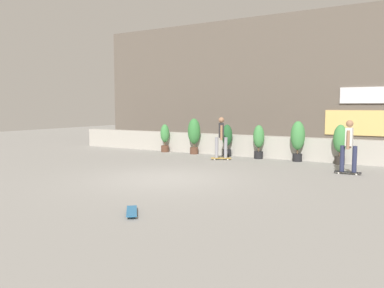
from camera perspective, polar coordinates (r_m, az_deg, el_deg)
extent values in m
plane|color=gray|center=(11.45, -3.84, -5.11)|extent=(48.00, 48.00, 0.00)
cube|color=#B2ADA3|center=(16.63, 7.93, -0.25)|extent=(18.00, 0.40, 0.90)
cube|color=#60564C|center=(20.33, 12.45, 8.62)|extent=(20.00, 2.00, 6.50)
cube|color=white|center=(18.32, 25.32, 6.54)|extent=(2.80, 0.08, 0.70)
cube|color=#F2CC72|center=(18.34, 25.16, 2.79)|extent=(4.00, 0.06, 1.10)
cylinder|color=brown|center=(18.13, -4.00, -0.69)|extent=(0.36, 0.36, 0.30)
cylinder|color=brown|center=(18.10, -4.01, 0.02)|extent=(0.06, 0.06, 0.15)
ellipsoid|color=#428C47|center=(18.06, -4.02, 1.58)|extent=(0.41, 0.41, 0.84)
cylinder|color=brown|center=(17.28, 0.30, -0.98)|extent=(0.36, 0.36, 0.30)
cylinder|color=brown|center=(17.26, 0.30, -0.24)|extent=(0.06, 0.06, 0.15)
ellipsoid|color=#387F3D|center=(17.21, 0.30, 1.89)|extent=(0.56, 0.56, 1.14)
cylinder|color=black|center=(16.53, 5.16, -1.30)|extent=(0.36, 0.36, 0.30)
cylinder|color=brown|center=(16.50, 5.17, -0.53)|extent=(0.06, 0.06, 0.15)
ellipsoid|color=#235B2D|center=(16.46, 5.18, 1.30)|extent=(0.44, 0.44, 0.91)
cylinder|color=black|center=(15.98, 9.76, -1.60)|extent=(0.36, 0.36, 0.30)
cylinder|color=brown|center=(15.95, 9.77, -0.80)|extent=(0.06, 0.06, 0.15)
ellipsoid|color=#428C47|center=(15.90, 9.80, 1.12)|extent=(0.45, 0.45, 0.92)
cylinder|color=black|center=(15.49, 15.24, -1.94)|extent=(0.36, 0.36, 0.30)
cylinder|color=brown|center=(15.46, 15.26, -1.11)|extent=(0.06, 0.06, 0.15)
ellipsoid|color=#428C47|center=(15.40, 15.32, 1.21)|extent=(0.54, 0.54, 1.11)
cylinder|color=#2D2823|center=(15.16, 20.90, -2.27)|extent=(0.36, 0.36, 0.30)
cylinder|color=brown|center=(15.13, 20.93, -1.43)|extent=(0.06, 0.06, 0.15)
ellipsoid|color=#428C47|center=(15.07, 21.01, 0.76)|extent=(0.49, 0.49, 1.01)
cube|color=#BF8C26|center=(15.47, 4.30, -2.08)|extent=(0.80, 0.55, 0.02)
cylinder|color=silver|center=(15.56, 5.25, -2.18)|extent=(0.06, 0.05, 0.06)
cylinder|color=silver|center=(15.40, 5.28, -2.26)|extent=(0.06, 0.05, 0.06)
cylinder|color=silver|center=(15.55, 3.33, -2.18)|extent=(0.06, 0.05, 0.06)
cylinder|color=silver|center=(15.39, 3.34, -2.26)|extent=(0.06, 0.05, 0.06)
cylinder|color=gray|center=(15.42, 4.98, -0.54)|extent=(0.14, 0.14, 0.82)
cylinder|color=gray|center=(15.41, 3.64, -0.53)|extent=(0.14, 0.14, 0.82)
cube|color=#262628|center=(15.36, 4.33, 2.03)|extent=(0.35, 0.41, 0.56)
sphere|color=#9E7051|center=(15.34, 4.34, 3.55)|extent=(0.22, 0.22, 0.22)
cylinder|color=#9E7051|center=(15.60, 4.30, 1.79)|extent=(0.09, 0.09, 0.58)
cylinder|color=#9E7051|center=(15.13, 4.36, 1.67)|extent=(0.09, 0.09, 0.58)
cube|color=black|center=(13.12, 21.96, -3.85)|extent=(0.81, 0.23, 0.02)
cylinder|color=silver|center=(13.18, 23.12, -4.02)|extent=(0.06, 0.03, 0.06)
cylinder|color=silver|center=(13.02, 23.06, -4.13)|extent=(0.06, 0.03, 0.06)
cylinder|color=silver|center=(13.23, 20.88, -3.90)|extent=(0.06, 0.03, 0.06)
cylinder|color=silver|center=(13.08, 20.78, -4.00)|extent=(0.06, 0.03, 0.06)
cylinder|color=#282D4C|center=(13.04, 22.82, -2.07)|extent=(0.14, 0.14, 0.82)
cylinder|color=#282D4C|center=(13.08, 21.25, -1.99)|extent=(0.14, 0.14, 0.82)
cube|color=white|center=(12.99, 22.14, 0.99)|extent=(0.21, 0.37, 0.56)
sphere|color=#9E7051|center=(12.97, 22.21, 2.79)|extent=(0.22, 0.22, 0.22)
cylinder|color=#9E7051|center=(13.23, 22.24, 0.71)|extent=(0.09, 0.09, 0.58)
cylinder|color=#9E7051|center=(12.76, 22.01, 0.56)|extent=(0.09, 0.09, 0.58)
cube|color=#266699|center=(7.82, -8.88, -9.73)|extent=(0.66, 0.75, 0.02)
cylinder|color=silver|center=(7.58, -8.28, -10.52)|extent=(0.06, 0.06, 0.06)
cylinder|color=silver|center=(7.58, -9.51, -10.53)|extent=(0.06, 0.06, 0.06)
cylinder|color=silver|center=(8.08, -8.28, -9.50)|extent=(0.06, 0.06, 0.06)
cylinder|color=silver|center=(8.08, -9.43, -9.51)|extent=(0.06, 0.06, 0.06)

